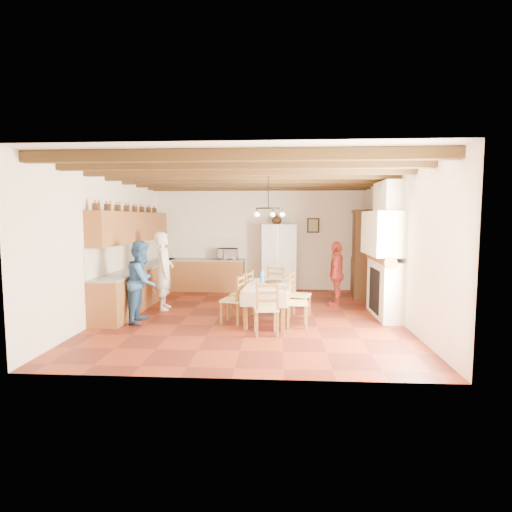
{
  "coord_description": "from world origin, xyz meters",
  "views": [
    {
      "loc": [
        0.6,
        -8.18,
        2.06
      ],
      "look_at": [
        0.1,
        0.3,
        1.25
      ],
      "focal_mm": 28.0,
      "sensor_mm": 36.0,
      "label": 1
    }
  ],
  "objects": [
    {
      "name": "backsplash_back",
      "position": [
        -1.55,
        3.23,
        1.2
      ],
      "size": [
        2.3,
        0.03,
        0.6
      ],
      "primitive_type": "cube",
      "color": "white",
      "rests_on": "ground"
    },
    {
      "name": "upper_cabinets",
      "position": [
        -2.83,
        1.05,
        1.85
      ],
      "size": [
        0.35,
        4.2,
        0.7
      ],
      "primitive_type": "cube",
      "color": "brown",
      "rests_on": "ground"
    },
    {
      "name": "chair_left_near",
      "position": [
        -0.31,
        -0.54,
        0.48
      ],
      "size": [
        0.49,
        0.5,
        0.96
      ],
      "primitive_type": null,
      "rotation": [
        0.0,
        0.0,
        -1.81
      ],
      "color": "brown",
      "rests_on": "floor"
    },
    {
      "name": "backsplash_left",
      "position": [
        -2.98,
        1.05,
        1.2
      ],
      "size": [
        0.03,
        4.3,
        0.6
      ],
      "primitive_type": "cube",
      "color": "white",
      "rests_on": "ground"
    },
    {
      "name": "chair_right_near",
      "position": [
        0.94,
        -0.71,
        0.48
      ],
      "size": [
        0.4,
        0.42,
        0.96
      ],
      "primitive_type": null,
      "rotation": [
        0.0,
        0.0,
        1.56
      ],
      "color": "brown",
      "rests_on": "floor"
    },
    {
      "name": "hutch",
      "position": [
        2.75,
        2.21,
        1.13
      ],
      "size": [
        0.65,
        1.29,
        2.26
      ],
      "primitive_type": null,
      "rotation": [
        0.0,
        0.0,
        -0.1
      ],
      "color": "#331B0F",
      "rests_on": "floor"
    },
    {
      "name": "floor",
      "position": [
        0.0,
        0.0,
        -0.01
      ],
      "size": [
        6.0,
        6.5,
        0.02
      ],
      "primitive_type": "cube",
      "color": "#531C13",
      "rests_on": "ground"
    },
    {
      "name": "wall_back",
      "position": [
        0.0,
        3.26,
        1.5
      ],
      "size": [
        6.0,
        0.02,
        3.0
      ],
      "primitive_type": "cube",
      "color": "beige",
      "rests_on": "ground"
    },
    {
      "name": "person_man",
      "position": [
        -1.99,
        0.58,
        0.88
      ],
      "size": [
        0.53,
        0.7,
        1.75
      ],
      "primitive_type": "imported",
      "rotation": [
        0.0,
        0.0,
        1.75
      ],
      "color": "white",
      "rests_on": "floor"
    },
    {
      "name": "chair_right_far",
      "position": [
        1.02,
        0.04,
        0.48
      ],
      "size": [
        0.51,
        0.52,
        0.96
      ],
      "primitive_type": null,
      "rotation": [
        0.0,
        0.0,
        1.26
      ],
      "color": "brown",
      "rests_on": "floor"
    },
    {
      "name": "wall_front",
      "position": [
        0.0,
        -3.26,
        1.5
      ],
      "size": [
        6.0,
        0.02,
        3.0
      ],
      "primitive_type": "cube",
      "color": "beige",
      "rests_on": "ground"
    },
    {
      "name": "chair_left_far",
      "position": [
        -0.19,
        0.06,
        0.48
      ],
      "size": [
        0.51,
        0.52,
        0.96
      ],
      "primitive_type": null,
      "rotation": [
        0.0,
        0.0,
        -1.88
      ],
      "color": "brown",
      "rests_on": "floor"
    },
    {
      "name": "lower_cabinets_left",
      "position": [
        -2.7,
        1.05,
        0.43
      ],
      "size": [
        0.6,
        4.3,
        0.86
      ],
      "primitive_type": "cube",
      "color": "brown",
      "rests_on": "ground"
    },
    {
      "name": "fireplace",
      "position": [
        2.72,
        0.2,
        1.4
      ],
      "size": [
        0.56,
        1.6,
        2.8
      ],
      "primitive_type": null,
      "color": "beige",
      "rests_on": "ground"
    },
    {
      "name": "person_woman_blue",
      "position": [
        -2.12,
        -0.49,
        0.81
      ],
      "size": [
        0.64,
        0.81,
        1.62
      ],
      "primitive_type": "imported",
      "rotation": [
        0.0,
        0.0,
        1.61
      ],
      "color": "#2E5B90",
      "rests_on": "floor"
    },
    {
      "name": "countertop_back",
      "position": [
        -1.55,
        2.95,
        0.88
      ],
      "size": [
        2.34,
        0.62,
        0.04
      ],
      "primitive_type": "cube",
      "color": "slate",
      "rests_on": "lower_cabinets_back"
    },
    {
      "name": "person_woman_red",
      "position": [
        1.94,
        1.17,
        0.76
      ],
      "size": [
        0.6,
        0.96,
        1.52
      ],
      "primitive_type": "imported",
      "rotation": [
        0.0,
        0.0,
        -1.85
      ],
      "color": "#A53126",
      "rests_on": "floor"
    },
    {
      "name": "wall_right",
      "position": [
        3.01,
        0.0,
        1.5
      ],
      "size": [
        0.02,
        6.5,
        3.0
      ],
      "primitive_type": "cube",
      "color": "beige",
      "rests_on": "ground"
    },
    {
      "name": "countertop_left",
      "position": [
        -2.7,
        1.05,
        0.88
      ],
      "size": [
        0.62,
        4.3,
        0.04
      ],
      "primitive_type": "cube",
      "color": "slate",
      "rests_on": "lower_cabinets_left"
    },
    {
      "name": "microwave",
      "position": [
        -0.86,
        2.95,
        1.05
      ],
      "size": [
        0.61,
        0.46,
        0.31
      ],
      "primitive_type": "imported",
      "rotation": [
        0.0,
        0.0,
        0.15
      ],
      "color": "silver",
      "rests_on": "countertop_back"
    },
    {
      "name": "dining_table",
      "position": [
        0.38,
        -0.28,
        0.65
      ],
      "size": [
        0.96,
        1.72,
        0.73
      ],
      "rotation": [
        0.0,
        0.0,
        -0.07
      ],
      "color": "white",
      "rests_on": "floor"
    },
    {
      "name": "lower_cabinets_back",
      "position": [
        -1.55,
        2.95,
        0.43
      ],
      "size": [
        2.3,
        0.6,
        0.86
      ],
      "primitive_type": "cube",
      "color": "brown",
      "rests_on": "ground"
    },
    {
      "name": "wall_left",
      "position": [
        -3.01,
        0.0,
        1.5
      ],
      "size": [
        0.02,
        6.5,
        3.0
      ],
      "primitive_type": "cube",
      "color": "beige",
      "rests_on": "ground"
    },
    {
      "name": "chair_end_near",
      "position": [
        0.37,
        -1.26,
        0.48
      ],
      "size": [
        0.47,
        0.46,
        0.96
      ],
      "primitive_type": null,
      "rotation": [
        0.0,
        0.0,
        3.29
      ],
      "color": "brown",
      "rests_on": "floor"
    },
    {
      "name": "chandelier",
      "position": [
        0.38,
        -0.28,
        2.25
      ],
      "size": [
        0.47,
        0.47,
        0.03
      ],
      "primitive_type": "torus",
      "color": "black",
      "rests_on": "ground"
    },
    {
      "name": "refrigerator",
      "position": [
        0.55,
        2.98,
        0.95
      ],
      "size": [
        1.02,
        0.87,
        1.89
      ],
      "primitive_type": "cube",
      "rotation": [
        0.0,
        0.0,
        0.11
      ],
      "color": "white",
      "rests_on": "floor"
    },
    {
      "name": "fridge_vase",
      "position": [
        0.52,
        2.98,
        2.03
      ],
      "size": [
        0.3,
        0.3,
        0.29
      ],
      "primitive_type": "imported",
      "rotation": [
        0.0,
        0.0,
        -0.11
      ],
      "color": "#331B0F",
      "rests_on": "refrigerator"
    },
    {
      "name": "wall_picture",
      "position": [
        1.55,
        3.23,
        1.85
      ],
      "size": [
        0.34,
        0.03,
        0.42
      ],
      "primitive_type": "cube",
      "color": "black",
      "rests_on": "ground"
    },
    {
      "name": "chair_end_far",
      "position": [
        0.46,
        0.77,
        0.48
      ],
      "size": [
        0.52,
        0.5,
        0.96
      ],
      "primitive_type": null,
      "rotation": [
        0.0,
        0.0,
        -0.29
      ],
      "color": "brown",
      "rests_on": "floor"
    },
    {
      "name": "ceiling",
      "position": [
        0.0,
        0.0,
        3.01
      ],
      "size": [
        6.0,
        6.5,
        0.02
      ],
      "primitive_type": "cube",
      "color": "white",
      "rests_on": "ground"
    },
    {
      "name": "ceiling_beams",
      "position": [
        0.0,
        0.0,
        2.91
      ],
      "size": [
        6.0,
        6.3,
        0.16
      ],
      "primitive_type": null,
      "color": "#3C2911",
      "rests_on": "ground"
    }
  ]
}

